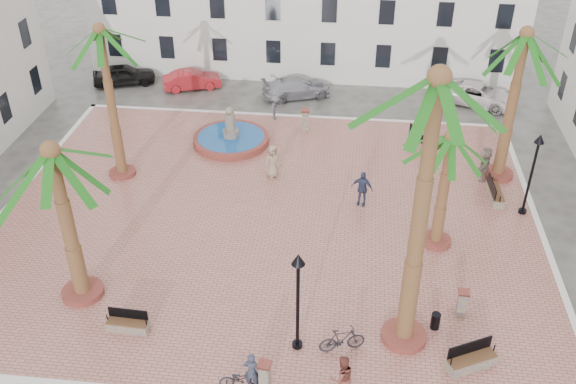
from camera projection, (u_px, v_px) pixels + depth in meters
name	position (u px, v px, depth m)	size (l,w,h in m)	color
ground	(268.00, 218.00, 31.36)	(120.00, 120.00, 0.00)	#56544F
plaza	(268.00, 217.00, 31.32)	(26.00, 22.00, 0.15)	#AE685C
kerb_n	(292.00, 116.00, 40.46)	(26.30, 0.30, 0.16)	silver
kerb_e	(542.00, 235.00, 30.10)	(0.30, 22.30, 0.16)	silver
kerb_w	(14.00, 200.00, 32.54)	(0.30, 22.30, 0.16)	silver
building_north	(306.00, 0.00, 45.38)	(30.40, 7.40, 9.50)	silver
fountain	(231.00, 138.00, 37.27)	(4.41, 4.41, 2.28)	brown
palm_nw	(102.00, 46.00, 30.60)	(4.60, 4.60, 8.32)	brown
palm_sw	(55.00, 172.00, 23.33)	(5.55, 5.55, 7.20)	brown
palm_s	(435.00, 110.00, 19.23)	(5.64, 5.64, 11.06)	brown
palm_e	(450.00, 152.00, 26.89)	(4.59, 4.59, 5.81)	brown
palm_ne	(523.00, 51.00, 30.60)	(5.26, 5.26, 8.21)	brown
bench_s	(128.00, 325.00, 24.75)	(1.69, 0.57, 0.88)	#766B5B
bench_se	(471.00, 361.00, 23.18)	(1.98, 1.40, 1.02)	#766B5B
bench_e	(495.00, 194.00, 32.34)	(0.69, 1.98, 1.03)	#766B5B
bench_ne	(419.00, 140.00, 37.15)	(1.24, 1.93, 0.98)	#766B5B
lamppost_s	(298.00, 286.00, 22.51)	(0.48, 0.48, 4.43)	black
lamppost_e	(535.00, 161.00, 29.88)	(0.47, 0.47, 4.34)	black
bollard_se	(265.00, 376.00, 22.15)	(0.51, 0.51, 1.25)	#766B5B
bollard_n	(305.00, 120.00, 38.27)	(0.55, 0.55, 1.43)	#766B5B
bollard_e	(462.00, 303.00, 25.20)	(0.47, 0.47, 1.24)	#766B5B
litter_bin	(435.00, 321.00, 24.77)	(0.36, 0.36, 0.70)	black
cyclist_a	(252.00, 371.00, 22.10)	(0.59, 0.39, 1.62)	#2C3042
bicycle_a	(242.00, 378.00, 22.35)	(0.55, 1.59, 0.84)	black
cyclist_b	(342.00, 377.00, 21.76)	(0.88, 0.69, 1.82)	brown
bicycle_b	(342.00, 340.00, 23.71)	(0.50, 1.77, 1.06)	black
pedestrian_fountain_a	(273.00, 161.00, 33.84)	(0.90, 0.58, 1.84)	gray
pedestrian_fountain_b	(362.00, 188.00, 31.62)	(1.09, 0.45, 1.86)	#2C3654
pedestrian_north	(275.00, 108.00, 39.59)	(1.00, 0.58, 1.55)	#4E4F54
pedestrian_east	(485.00, 164.00, 33.59)	(1.75, 0.56, 1.89)	#6E6256
car_black	(124.00, 75.00, 44.46)	(1.70, 4.22, 1.44)	black
car_red	(192.00, 80.00, 43.89)	(1.37, 3.93, 1.30)	#B11D24
car_silver	(297.00, 88.00, 42.76)	(1.87, 4.59, 1.33)	#A1A0A8
car_white	(478.00, 94.00, 41.79)	(2.29, 4.97, 1.38)	white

